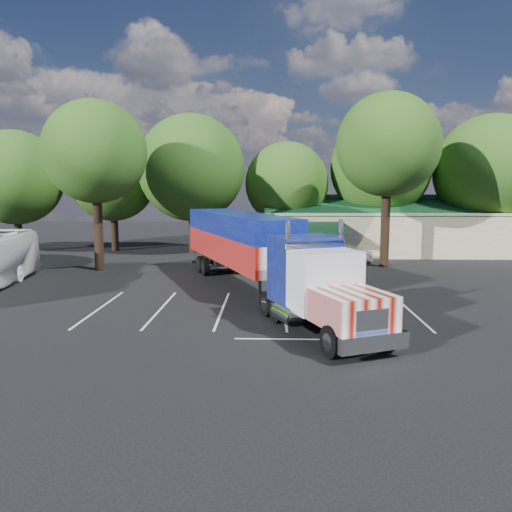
{
  "coord_description": "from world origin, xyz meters",
  "views": [
    {
      "loc": [
        2.49,
        -31.02,
        6.24
      ],
      "look_at": [
        1.57,
        -0.28,
        2.0
      ],
      "focal_mm": 35.0,
      "sensor_mm": 36.0,
      "label": 1
    }
  ],
  "objects_px": {
    "semi_truck": "(254,248)",
    "bicycle": "(312,268)",
    "woman": "(297,274)",
    "silver_sedan": "(344,253)"
  },
  "relations": [
    {
      "from": "semi_truck",
      "to": "silver_sedan",
      "type": "bearing_deg",
      "value": 38.61
    },
    {
      "from": "bicycle",
      "to": "silver_sedan",
      "type": "height_order",
      "value": "silver_sedan"
    },
    {
      "from": "woman",
      "to": "silver_sedan",
      "type": "relative_size",
      "value": 0.36
    },
    {
      "from": "semi_truck",
      "to": "woman",
      "type": "height_order",
      "value": "semi_truck"
    },
    {
      "from": "semi_truck",
      "to": "bicycle",
      "type": "distance_m",
      "value": 8.43
    },
    {
      "from": "silver_sedan",
      "to": "semi_truck",
      "type": "bearing_deg",
      "value": 168.73
    },
    {
      "from": "bicycle",
      "to": "silver_sedan",
      "type": "bearing_deg",
      "value": 28.46
    },
    {
      "from": "semi_truck",
      "to": "woman",
      "type": "relative_size",
      "value": 13.01
    },
    {
      "from": "woman",
      "to": "silver_sedan",
      "type": "bearing_deg",
      "value": -40.2
    },
    {
      "from": "semi_truck",
      "to": "woman",
      "type": "distance_m",
      "value": 3.81
    }
  ]
}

